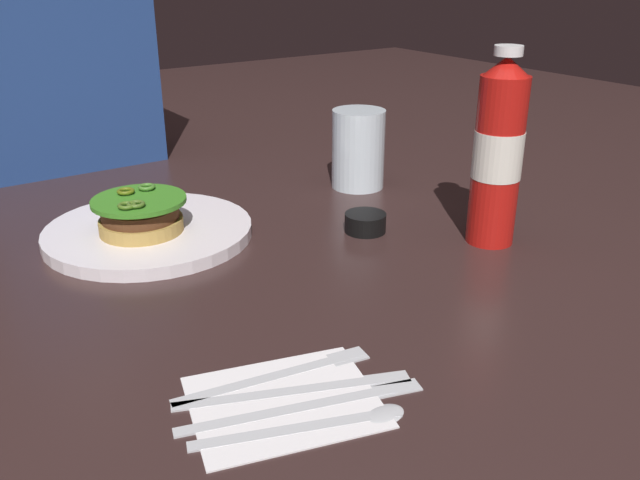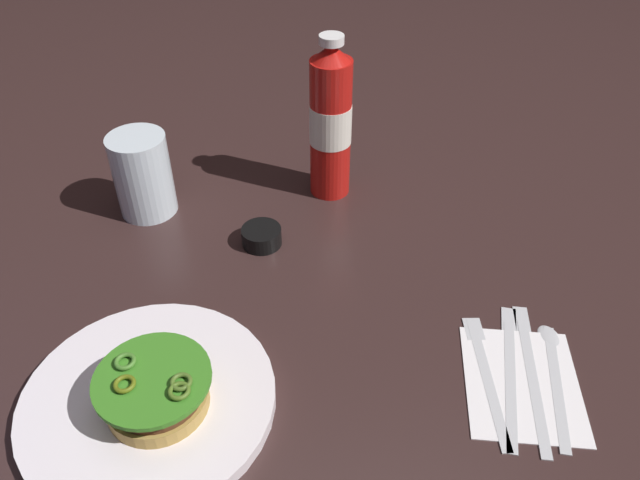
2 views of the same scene
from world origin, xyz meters
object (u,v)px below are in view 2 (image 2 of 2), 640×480
at_px(ketchup_bottle, 331,123).
at_px(butter_knife, 531,363).
at_px(burger_sandwich, 155,391).
at_px(dinner_plate, 149,400).
at_px(spoon_utensil, 554,364).
at_px(condiment_cup, 262,236).
at_px(water_glass, 143,175).
at_px(steak_knife, 511,362).
at_px(napkin, 522,382).
at_px(fork_utensil, 485,365).

relative_size(ketchup_bottle, butter_knife, 1.20).
bearing_deg(burger_sandwich, dinner_plate, 42.61).
bearing_deg(dinner_plate, ketchup_bottle, -36.06).
bearing_deg(spoon_utensil, condiment_cup, 48.11).
xyz_separation_m(water_glass, steak_knife, (-0.38, -0.43, -0.06)).
bearing_deg(condiment_cup, water_glass, 55.58).
bearing_deg(napkin, fork_utensil, 49.85).
distance_m(spoon_utensil, steak_knife, 0.05).
height_order(condiment_cup, spoon_utensil, condiment_cup).
relative_size(condiment_cup, steak_knife, 0.28).
xyz_separation_m(ketchup_bottle, steak_knife, (-0.39, -0.14, -0.12)).
height_order(butter_knife, fork_utensil, same).
distance_m(burger_sandwich, steak_knife, 0.40).
distance_m(dinner_plate, fork_utensil, 0.38).
bearing_deg(napkin, condiment_cup, 41.83).
xyz_separation_m(burger_sandwich, steak_knife, (-0.00, -0.40, -0.04)).
height_order(water_glass, steak_knife, water_glass).
relative_size(ketchup_bottle, condiment_cup, 4.44).
bearing_deg(napkin, water_glass, 46.36).
height_order(burger_sandwich, butter_knife, burger_sandwich).
height_order(dinner_plate, steak_knife, dinner_plate).
bearing_deg(condiment_cup, spoon_utensil, -131.89).
distance_m(water_glass, steak_knife, 0.58).
height_order(dinner_plate, ketchup_bottle, ketchup_bottle).
xyz_separation_m(condiment_cup, fork_utensil, (-0.27, -0.23, -0.01)).
xyz_separation_m(napkin, spoon_utensil, (0.02, -0.05, 0.00)).
xyz_separation_m(condiment_cup, spoon_utensil, (-0.28, -0.31, -0.01)).
xyz_separation_m(condiment_cup, steak_knife, (-0.27, -0.26, -0.01)).
distance_m(butter_knife, steak_knife, 0.02).
bearing_deg(burger_sandwich, steak_knife, -90.16).
distance_m(condiment_cup, fork_utensil, 0.36).
height_order(burger_sandwich, condiment_cup, burger_sandwich).
bearing_deg(ketchup_bottle, steak_knife, -159.60).
bearing_deg(condiment_cup, butter_knife, -133.85).
height_order(condiment_cup, napkin, condiment_cup).
xyz_separation_m(dinner_plate, condiment_cup, (0.25, -0.15, 0.00)).
relative_size(water_glass, steak_knife, 0.63).
relative_size(ketchup_bottle, napkin, 1.61).
bearing_deg(water_glass, burger_sandwich, -176.07).
distance_m(spoon_utensil, fork_utensil, 0.08).
relative_size(napkin, steak_knife, 0.78).
distance_m(burger_sandwich, condiment_cup, 0.30).
xyz_separation_m(spoon_utensil, fork_utensil, (0.01, 0.08, 0.00)).
bearing_deg(condiment_cup, napkin, -138.17).
distance_m(ketchup_bottle, napkin, 0.45).
bearing_deg(dinner_plate, condiment_cup, -30.31).
distance_m(burger_sandwich, butter_knife, 0.42).
bearing_deg(napkin, butter_knife, -41.59).
relative_size(water_glass, fork_utensil, 0.67).
bearing_deg(butter_knife, ketchup_bottle, 22.97).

